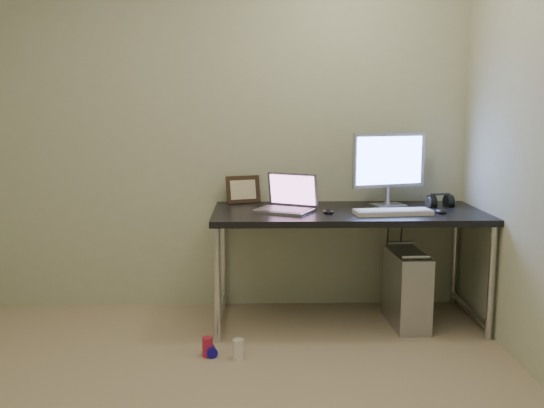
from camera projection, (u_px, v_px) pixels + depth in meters
The scene contains 16 objects.
wall_back at pixel (214, 131), 4.19m from camera, with size 3.50×0.02×2.50m, color beige.
desk at pixel (348, 221), 3.93m from camera, with size 1.74×0.76×0.75m.
tower_computer at pixel (407, 289), 3.94m from camera, with size 0.22×0.47×0.52m.
cable_a at pixel (387, 251), 4.31m from camera, with size 0.01×0.01×0.70m, color black.
cable_b at pixel (400, 254), 4.29m from camera, with size 0.01×0.01×0.72m, color black.
can_red at pixel (208, 347), 3.46m from camera, with size 0.06×0.06×0.11m, color #BF2042.
can_white at pixel (238, 349), 3.42m from camera, with size 0.06×0.06×0.11m, color white.
can_blue at pixel (210, 350), 3.48m from camera, with size 0.06×0.06×0.11m, color #150DA6.
laptop at pixel (288, 202), 3.89m from camera, with size 0.43×0.41×0.24m.
monitor at pixel (389, 164), 4.04m from camera, with size 0.51×0.21×0.49m.
keyboard at pixel (393, 212), 3.77m from camera, with size 0.48×0.16×0.03m, color silver.
mouse_right at pixel (441, 210), 3.81m from camera, with size 0.06×0.10×0.03m, color black.
mouse_left at pixel (328, 210), 3.81m from camera, with size 0.07×0.11×0.04m, color black.
headphones at pixel (440, 202), 4.05m from camera, with size 0.18×0.11×0.11m.
picture_frame at pixel (243, 189), 4.20m from camera, with size 0.24×0.03×0.19m, color black.
webcam at pixel (285, 193), 4.14m from camera, with size 0.04×0.03×0.11m.
Camera 1 is at (0.29, -2.48, 1.41)m, focal length 40.00 mm.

